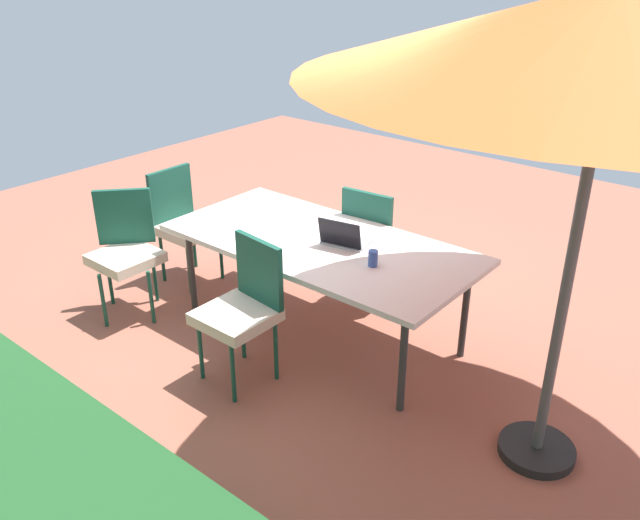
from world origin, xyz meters
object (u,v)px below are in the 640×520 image
Objects in this scene: dining_table at (320,247)px; patio_umbrella at (614,33)px; chair_east at (184,220)px; chair_north at (243,305)px; laptop at (344,239)px; chair_northeast at (125,248)px; chair_south at (375,237)px; cup at (373,258)px.

dining_table is 0.82× the size of patio_umbrella.
chair_east is 1.61m from chair_north.
laptop is (-0.21, -0.81, 0.26)m from chair_north.
chair_north is at bearing 87.48° from dining_table.
dining_table is at bearing 93.92° from chair_north.
chair_north reaches higher than laptop.
patio_umbrella is 2.86× the size of chair_northeast.
chair_south is at bearing -26.97° from patio_umbrella.
cup is (-0.56, -0.67, 0.27)m from chair_north.
chair_north is 2.71× the size of laptop.
dining_table is 2.34× the size of chair_east.
cup is (-0.53, 0.79, 0.27)m from chair_south.
chair_south is (0.00, -0.70, -0.16)m from dining_table.
chair_south reaches higher than cup.
chair_north is 0.87m from laptop.
chair_east and chair_north have the same top height.
laptop is at bearing -86.48° from chair_east.
laptop is at bearing 81.94° from chair_north.
chair_northeast is at bearing -172.06° from chair_east.
chair_north is at bearing 49.79° from cup.
chair_north is at bearing -50.10° from chair_northeast.
chair_south is 0.99m from cup.
chair_northeast is 2.71× the size of laptop.
chair_south is 8.78× the size of cup.
chair_south is 1.98m from chair_northeast.
chair_northeast is 8.78× the size of cup.
dining_table is 6.33× the size of laptop.
dining_table is at bearing -7.18° from patio_umbrella.
chair_northeast is (3.23, 0.48, -1.80)m from patio_umbrella.
patio_umbrella is 2.02m from cup.
dining_table is at bearing -88.13° from chair_east.
patio_umbrella is 2.86× the size of chair_east.
chair_east is (3.32, -0.18, -1.80)m from patio_umbrella.
patio_umbrella reaches higher than chair_northeast.
laptop is (-0.18, 0.65, 0.26)m from chair_south.
patio_umbrella is at bearing 147.55° from chair_south.
chair_east is at bearing 160.42° from chair_north.
patio_umbrella is (-1.83, 0.23, 1.63)m from dining_table.
dining_table is at bearing 84.85° from chair_south.
dining_table is 0.55m from cup.
cup is at bearing 146.83° from laptop.
cup is at bearing -30.27° from chair_northeast.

